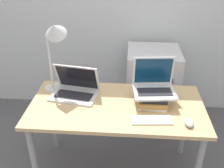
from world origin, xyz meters
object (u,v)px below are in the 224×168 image
at_px(laptop_on_books, 154,85).
at_px(desk_lamp, 54,38).
at_px(book_stack, 153,98).
at_px(mouse, 189,123).
at_px(mini_fridge, 151,89).
at_px(laptop_left, 75,89).
at_px(wireless_keyboard, 152,120).

distance_m(laptop_on_books, desk_lamp, 0.83).
bearing_deg(book_stack, mouse, -47.97).
height_order(mouse, mini_fridge, mini_fridge).
bearing_deg(laptop_left, laptop_on_books, -3.40).
distance_m(mouse, desk_lamp, 1.15).
bearing_deg(laptop_on_books, wireless_keyboard, -94.83).
bearing_deg(desk_lamp, wireless_keyboard, -25.59).
xyz_separation_m(mouse, mini_fridge, (-0.18, 0.96, -0.30)).
bearing_deg(book_stack, laptop_left, 172.97).
xyz_separation_m(laptop_left, mini_fridge, (0.67, 0.63, -0.33)).
bearing_deg(mini_fridge, laptop_on_books, -94.03).
xyz_separation_m(laptop_left, book_stack, (0.62, -0.08, -0.01)).
relative_size(laptop_left, mouse, 3.95).
bearing_deg(mouse, laptop_on_books, 127.66).
bearing_deg(laptop_left, mouse, -21.40).
relative_size(mouse, desk_lamp, 0.16).
bearing_deg(laptop_left, wireless_keyboard, -27.20).
bearing_deg(mini_fridge, laptop_left, -136.74).
bearing_deg(mouse, book_stack, 132.03).
xyz_separation_m(book_stack, mouse, (0.23, -0.26, -0.02)).
relative_size(laptop_on_books, desk_lamp, 0.55).
bearing_deg(mini_fridge, desk_lamp, -144.26).
distance_m(wireless_keyboard, desk_lamp, 0.94).
bearing_deg(desk_lamp, book_stack, -9.18).
bearing_deg(book_stack, laptop_on_books, 85.74).
bearing_deg(mouse, mini_fridge, 100.69).
relative_size(laptop_left, wireless_keyboard, 1.37).
relative_size(laptop_left, desk_lamp, 0.65).
xyz_separation_m(laptop_left, mouse, (0.85, -0.33, -0.03)).
height_order(laptop_on_books, mouse, laptop_on_books).
relative_size(laptop_on_books, wireless_keyboard, 1.15).
height_order(wireless_keyboard, desk_lamp, desk_lamp).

